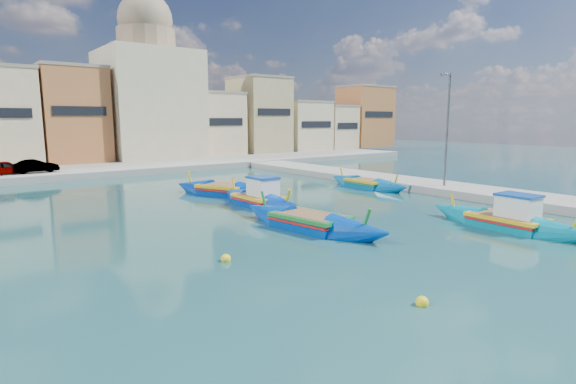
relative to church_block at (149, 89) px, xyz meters
name	(u,v)px	position (x,y,z in m)	size (l,w,h in m)	color
ground	(302,265)	(-10.00, -40.00, -8.41)	(160.00, 160.00, 0.00)	#153C3F
east_quay	(539,201)	(8.00, -40.00, -8.16)	(4.00, 70.00, 0.50)	gray
north_quay	(77,172)	(-10.00, -8.00, -8.11)	(80.00, 8.00, 0.60)	gray
north_townhouses	(123,119)	(-3.32, -0.64, -3.41)	(83.20, 7.87, 10.19)	beige
church_block	(149,89)	(0.00, 0.00, 0.00)	(10.00, 10.00, 19.10)	beige
quay_street_lamp	(447,129)	(7.44, -34.00, -4.07)	(1.18, 0.16, 8.00)	#595B60
luzzu_turquoise_cabin	(507,222)	(0.79, -41.74, -8.10)	(2.06, 8.13, 2.59)	#007D98
luzzu_blue_cabin	(259,200)	(-5.18, -30.19, -8.08)	(2.06, 7.67, 2.70)	#0032A7
luzzu_cyan_mid	(367,185)	(5.00, -29.23, -8.17)	(1.90, 7.56, 2.23)	#005B9C
luzzu_green	(224,191)	(-4.92, -25.65, -8.14)	(5.32, 8.16, 2.54)	#00329F
luzzu_blue_south	(310,224)	(-6.45, -36.22, -8.15)	(3.24, 8.86, 2.50)	#003BA6
mooring_buoys	(293,219)	(-6.01, -34.46, -8.33)	(26.61, 22.67, 0.36)	yellow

